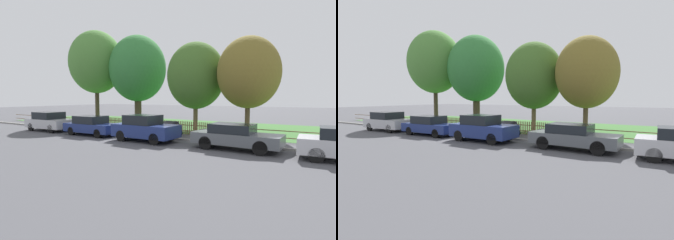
# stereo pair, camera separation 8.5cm
# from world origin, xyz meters

# --- Properties ---
(ground_plane) EXTENTS (120.00, 120.00, 0.00)m
(ground_plane) POSITION_xyz_m (0.00, 0.00, 0.00)
(ground_plane) COLOR #4C4C51
(kerb_stone) EXTENTS (37.90, 0.20, 0.12)m
(kerb_stone) POSITION_xyz_m (0.00, 0.10, 0.06)
(kerb_stone) COLOR gray
(kerb_stone) RESTS_ON ground
(grass_strip) EXTENTS (37.90, 10.40, 0.01)m
(grass_strip) POSITION_xyz_m (0.00, 7.71, 0.01)
(grass_strip) COLOR #3D7033
(grass_strip) RESTS_ON ground
(park_fence) EXTENTS (37.90, 0.05, 0.90)m
(park_fence) POSITION_xyz_m (0.00, 2.52, 0.45)
(park_fence) COLOR brown
(park_fence) RESTS_ON ground
(parked_car_silver_hatchback) EXTENTS (3.87, 1.90, 1.45)m
(parked_car_silver_hatchback) POSITION_xyz_m (-7.43, -1.15, 0.73)
(parked_car_silver_hatchback) COLOR #BCBCC1
(parked_car_silver_hatchback) RESTS_ON ground
(parked_car_black_saloon) EXTENTS (3.99, 1.81, 1.32)m
(parked_car_black_saloon) POSITION_xyz_m (-2.91, -1.10, 0.66)
(parked_car_black_saloon) COLOR navy
(parked_car_black_saloon) RESTS_ON ground
(parked_car_navy_estate) EXTENTS (3.87, 1.87, 1.54)m
(parked_car_navy_estate) POSITION_xyz_m (1.61, -1.22, 0.77)
(parked_car_navy_estate) COLOR navy
(parked_car_navy_estate) RESTS_ON ground
(parked_car_red_compact) EXTENTS (4.28, 1.74, 1.27)m
(parked_car_red_compact) POSITION_xyz_m (6.90, -0.98, 0.67)
(parked_car_red_compact) COLOR #51565B
(parked_car_red_compact) RESTS_ON ground
(covered_motorcycle) EXTENTS (1.95, 0.91, 1.01)m
(covered_motorcycle) POSITION_xyz_m (1.80, 1.31, 0.62)
(covered_motorcycle) COLOR black
(covered_motorcycle) RESTS_ON ground
(tree_nearest_kerb) EXTENTS (5.28, 5.28, 9.04)m
(tree_nearest_kerb) POSITION_xyz_m (-8.95, 5.16, 5.99)
(tree_nearest_kerb) COLOR #473828
(tree_nearest_kerb) RESTS_ON ground
(tree_behind_motorcycle) EXTENTS (5.35, 5.35, 8.32)m
(tree_behind_motorcycle) POSITION_xyz_m (-4.69, 6.26, 5.22)
(tree_behind_motorcycle) COLOR #473828
(tree_behind_motorcycle) RESTS_ON ground
(tree_mid_park) EXTENTS (4.45, 4.45, 6.78)m
(tree_mid_park) POSITION_xyz_m (1.92, 5.01, 4.21)
(tree_mid_park) COLOR brown
(tree_mid_park) RESTS_ON ground
(tree_far_left) EXTENTS (4.16, 4.16, 6.60)m
(tree_far_left) POSITION_xyz_m (6.10, 4.32, 4.20)
(tree_far_left) COLOR brown
(tree_far_left) RESTS_ON ground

